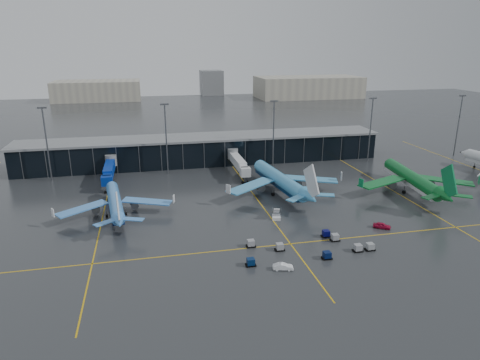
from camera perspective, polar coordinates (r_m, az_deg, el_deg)
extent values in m
plane|color=#282B2D|center=(113.96, -0.51, -5.73)|extent=(600.00, 600.00, 0.00)
cube|color=black|center=(170.57, -4.84, 3.96)|extent=(140.00, 16.00, 10.00)
cube|color=slate|center=(169.39, -4.89, 5.70)|extent=(142.00, 17.00, 0.80)
cylinder|color=#595B60|center=(161.47, -16.83, 2.54)|extent=(4.00, 4.00, 4.00)
cube|color=navy|center=(148.70, -17.13, 0.92)|extent=(3.00, 24.00, 3.00)
cylinder|color=#595B60|center=(142.47, -17.23, -1.12)|extent=(1.00, 1.00, 2.60)
cylinder|color=#595B60|center=(163.97, -0.97, 3.53)|extent=(4.00, 4.00, 4.00)
cube|color=silver|center=(151.41, 0.05, 2.02)|extent=(3.00, 24.00, 3.00)
cylinder|color=#595B60|center=(145.29, 0.69, 0.06)|extent=(1.00, 1.00, 2.60)
cylinder|color=#595B60|center=(159.37, -24.33, 4.23)|extent=(0.50, 0.50, 25.00)
cube|color=#595B60|center=(157.25, -24.92, 8.73)|extent=(3.00, 0.40, 0.60)
cylinder|color=#595B60|center=(155.96, -9.80, 5.29)|extent=(0.50, 0.50, 25.00)
cube|color=#595B60|center=(153.79, -10.04, 9.91)|extent=(3.00, 0.40, 0.60)
cylinder|color=#595B60|center=(162.63, 4.48, 6.00)|extent=(0.50, 0.50, 25.00)
cube|color=#595B60|center=(160.55, 4.59, 10.44)|extent=(3.00, 0.40, 0.60)
cylinder|color=#595B60|center=(178.24, 16.97, 6.32)|extent=(0.50, 0.50, 25.00)
cube|color=#595B60|center=(176.35, 17.34, 10.36)|extent=(3.00, 0.40, 0.60)
cylinder|color=#595B60|center=(200.73, 27.06, 6.36)|extent=(0.50, 0.50, 25.00)
cube|color=#595B60|center=(199.05, 27.57, 9.93)|extent=(3.00, 0.40, 0.60)
cube|color=#B2AD99|center=(390.69, 9.06, 12.14)|extent=(90.00, 42.00, 18.00)
cube|color=#B2AD99|center=(386.07, -18.46, 11.26)|extent=(70.00, 38.00, 16.00)
cube|color=#B2AD99|center=(408.46, -3.82, 12.83)|extent=(20.00, 20.00, 22.00)
cube|color=gold|center=(131.14, -17.56, -3.38)|extent=(0.30, 120.00, 0.02)
cube|color=gold|center=(134.20, 1.90, -2.04)|extent=(0.30, 120.00, 0.02)
cube|color=gold|center=(151.24, 18.66, -0.70)|extent=(0.30, 120.00, 0.02)
cube|color=gold|center=(103.31, 6.74, -8.44)|extent=(220.00, 0.30, 0.02)
cube|color=black|center=(106.56, 12.53, -7.81)|extent=(2.20, 1.50, 0.36)
cube|color=gray|center=(106.24, 12.56, -7.44)|extent=(1.60, 1.50, 1.50)
cube|color=black|center=(108.09, 11.37, -7.35)|extent=(2.20, 1.50, 0.36)
cube|color=#050745|center=(107.78, 11.39, -6.98)|extent=(1.60, 1.50, 1.50)
cube|color=black|center=(104.03, 16.91, -8.84)|extent=(2.20, 1.50, 0.36)
cube|color=gray|center=(103.69, 16.95, -8.46)|extent=(1.60, 1.50, 1.50)
cube|color=black|center=(102.68, 15.41, -9.07)|extent=(2.20, 1.50, 0.36)
cube|color=gray|center=(102.34, 15.45, -8.68)|extent=(1.60, 1.50, 1.50)
cube|color=black|center=(93.22, 1.44, -11.26)|extent=(2.20, 1.50, 0.36)
cube|color=#051C43|center=(92.85, 1.44, -10.84)|extent=(1.60, 1.50, 1.50)
cube|color=black|center=(99.95, 5.30, -9.23)|extent=(2.20, 1.50, 0.36)
cube|color=gray|center=(99.61, 5.31, -8.83)|extent=(1.60, 1.50, 1.50)
cube|color=black|center=(101.20, 1.46, -8.79)|extent=(2.20, 1.50, 0.36)
cube|color=gray|center=(100.86, 1.46, -8.40)|extent=(1.60, 1.50, 1.50)
cube|color=black|center=(97.83, 11.49, -10.16)|extent=(2.20, 1.50, 0.36)
cube|color=#04123D|center=(97.47, 11.52, -9.76)|extent=(1.60, 1.50, 1.50)
cube|color=white|center=(116.88, 4.87, -4.97)|extent=(2.95, 3.66, 0.80)
cube|color=white|center=(116.17, 4.89, -4.10)|extent=(2.27, 3.15, 2.29)
imported|color=#AE0D33|center=(116.39, 18.40, -5.78)|extent=(4.63, 3.90, 1.49)
imported|color=white|center=(91.96, 5.76, -11.42)|extent=(4.49, 2.38, 1.41)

